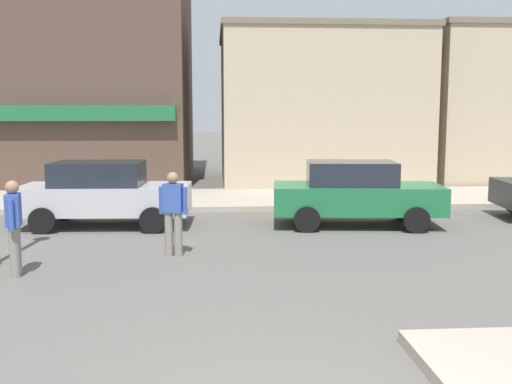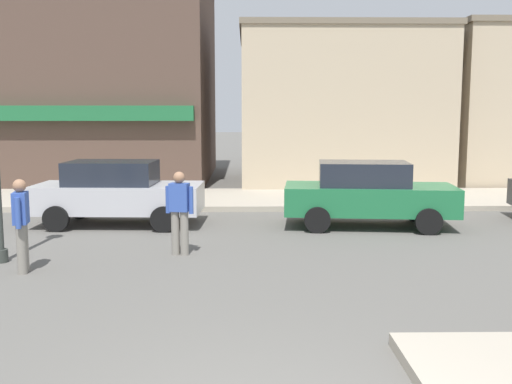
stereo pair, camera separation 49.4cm
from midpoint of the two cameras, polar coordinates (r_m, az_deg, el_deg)
kerb_far at (r=18.46m, az=0.03°, el=-0.66°), size 80.00×4.00×0.15m
parked_car_nearest at (r=14.81m, az=-12.18°, el=-0.00°), size 4.07×2.01×1.56m
parked_car_second at (r=14.55m, az=11.56°, el=-0.12°), size 4.15×2.18×1.56m
pedestrian_crossing_near at (r=11.47m, az=-6.07°, el=-1.75°), size 0.56×0.29×1.61m
pedestrian_crossing_far at (r=10.80m, az=-20.24°, el=-2.76°), size 0.28×0.56×1.61m
building_corner_shop at (r=25.68m, az=-13.94°, el=10.71°), size 9.06×9.97×8.45m
building_storefront_left_near at (r=23.51m, az=8.31°, el=7.93°), size 7.44×6.65×5.79m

